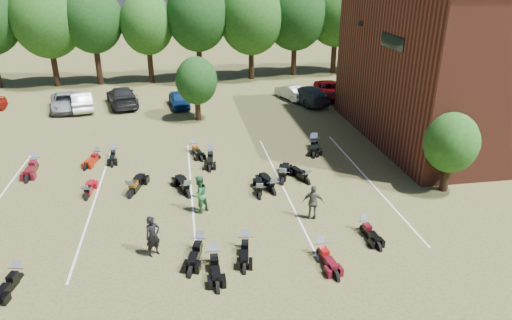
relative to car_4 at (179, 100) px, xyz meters
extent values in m
plane|color=brown|center=(3.43, -19.24, -0.65)|extent=(160.00, 160.00, 0.00)
imported|color=silver|center=(-8.03, 0.59, 0.11)|extent=(2.52, 4.83, 1.52)
imported|color=gray|center=(-9.42, 0.70, 0.04)|extent=(3.28, 5.31, 1.37)
imported|color=black|center=(-4.84, 1.24, 0.16)|extent=(3.45, 5.90, 1.61)
imported|color=navy|center=(0.00, 0.00, 0.00)|extent=(2.02, 3.97, 1.30)
imported|color=silver|center=(10.05, 0.84, 0.00)|extent=(2.57, 4.16, 1.29)
imported|color=#500408|center=(13.54, 0.71, 0.07)|extent=(3.22, 5.49, 1.43)
imported|color=#36363B|center=(11.13, -0.63, 0.11)|extent=(3.38, 5.62, 1.52)
imported|color=black|center=(-1.31, -21.76, 0.26)|extent=(0.79, 0.72, 1.82)
imported|color=#2A703A|center=(0.78, -18.41, 0.32)|extent=(1.19, 1.16, 1.94)
imported|color=#504E45|center=(6.10, -19.97, 0.23)|extent=(1.11, 0.70, 1.76)
cube|color=black|center=(12.78, -7.24, 6.85)|extent=(0.30, 0.40, 0.30)
cube|color=black|center=(12.90, -12.24, 6.35)|extent=(0.06, 3.00, 0.80)
cylinder|color=black|center=(-12.57, 9.76, 1.39)|extent=(0.58, 0.58, 4.08)
ellipsoid|color=#1E4C19|center=(-12.57, 9.76, 5.69)|extent=(6.00, 6.00, 6.90)
cylinder|color=black|center=(-7.57, 9.76, 1.39)|extent=(0.57, 0.58, 4.08)
ellipsoid|color=#1E4C19|center=(-7.57, 9.76, 5.69)|extent=(6.00, 6.00, 6.90)
cylinder|color=black|center=(-2.57, 9.76, 1.39)|extent=(0.57, 0.58, 4.08)
ellipsoid|color=#1E4C19|center=(-2.57, 9.76, 5.69)|extent=(6.00, 6.00, 6.90)
cylinder|color=black|center=(2.43, 9.76, 1.39)|extent=(0.58, 0.58, 4.08)
ellipsoid|color=#1E4C19|center=(2.43, 9.76, 5.69)|extent=(6.00, 6.00, 6.90)
cylinder|color=black|center=(7.43, 9.76, 1.39)|extent=(0.57, 0.58, 4.08)
ellipsoid|color=#1E4C19|center=(7.43, 9.76, 5.69)|extent=(6.00, 6.00, 6.90)
cylinder|color=black|center=(12.43, 9.76, 1.39)|extent=(0.57, 0.58, 4.08)
ellipsoid|color=#1E4C19|center=(12.43, 9.76, 5.69)|extent=(6.00, 6.00, 6.90)
cylinder|color=black|center=(17.43, 9.76, 1.39)|extent=(0.57, 0.58, 4.08)
ellipsoid|color=#1E4C19|center=(17.43, 9.76, 5.69)|extent=(6.00, 6.00, 6.90)
cylinder|color=black|center=(22.43, 9.76, 1.39)|extent=(0.58, 0.58, 4.08)
ellipsoid|color=#1E4C19|center=(22.43, 9.76, 5.69)|extent=(6.00, 6.00, 6.90)
cylinder|color=black|center=(27.43, 9.76, 1.39)|extent=(0.58, 0.58, 4.08)
ellipsoid|color=#1E4C19|center=(27.43, 9.76, 5.69)|extent=(6.00, 6.00, 6.90)
cylinder|color=black|center=(13.93, -18.24, 0.21)|extent=(0.24, 0.24, 1.71)
sphere|color=#1E4C19|center=(13.93, -18.24, 2.11)|extent=(2.80, 2.80, 2.80)
cylinder|color=black|center=(1.43, -3.74, 0.30)|extent=(0.24, 0.24, 1.90)
sphere|color=#1E4C19|center=(1.43, -3.74, 2.45)|extent=(3.20, 3.20, 3.20)
cube|color=silver|center=(-4.57, -16.24, -0.64)|extent=(0.10, 14.00, 0.01)
cube|color=silver|center=(0.43, -16.24, -0.64)|extent=(0.10, 14.00, 0.01)
cube|color=silver|center=(5.43, -16.24, -0.64)|extent=(0.10, 14.00, 0.01)
cube|color=silver|center=(10.43, -16.24, -0.64)|extent=(0.10, 14.00, 0.01)
camera|label=1|loc=(0.26, -38.36, 10.66)|focal=32.00mm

